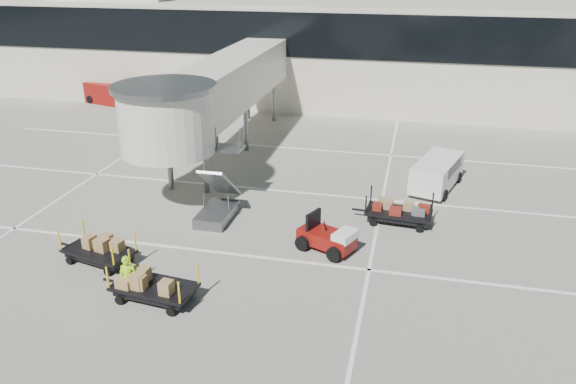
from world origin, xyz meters
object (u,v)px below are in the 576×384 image
Objects in this scene: minivan at (438,171)px; belt_loader at (111,93)px; box_cart_far at (100,251)px; box_cart_near at (154,287)px; baggage_tug at (328,238)px; suitcase_cart at (397,212)px; ground_worker at (128,278)px.

minivan is 28.97m from belt_loader.
minivan is at bearing 53.16° from box_cart_far.
box_cart_near is 0.81× the size of minivan.
baggage_tug is 0.71× the size of suitcase_cart.
minivan is at bearing 73.52° from suitcase_cart.
box_cart_far is 0.79× the size of minivan.
box_cart_far is 27.07m from belt_loader.
ground_worker is 30.06m from belt_loader.
minivan is (10.85, 13.26, 0.11)m from ground_worker.
minivan reaches higher than suitcase_cart.
minivan is (4.51, 8.08, 0.40)m from baggage_tug.
baggage_tug is 0.71× the size of box_cart_near.
belt_loader reaches higher than ground_worker.
suitcase_cart is (2.65, 3.33, -0.06)m from baggage_tug.
box_cart_far is (-3.25, 1.98, 0.01)m from box_cart_near.
suitcase_cart is 2.17× the size of ground_worker.
suitcase_cart is 12.39m from ground_worker.
ground_worker reaches higher than box_cart_far.
belt_loader is (-15.19, 25.94, -0.01)m from ground_worker.
box_cart_near is (-5.45, -5.05, -0.04)m from baggage_tug.
box_cart_near is 2.17× the size of ground_worker.
box_cart_near is at bearing -113.32° from baggage_tug.
ground_worker is at bearing -165.19° from box_cart_near.
suitcase_cart is 1.04× the size of box_cart_far.
belt_loader reaches higher than box_cart_near.
baggage_tug is at bearing 32.42° from box_cart_far.
ground_worker reaches higher than box_cart_near.
baggage_tug is 7.43m from box_cart_near.
ground_worker is at bearing -131.75° from suitcase_cart.
box_cart_near is at bearing -129.19° from suitcase_cart.
belt_loader reaches higher than suitcase_cart.
suitcase_cart is 0.76× the size of belt_loader.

